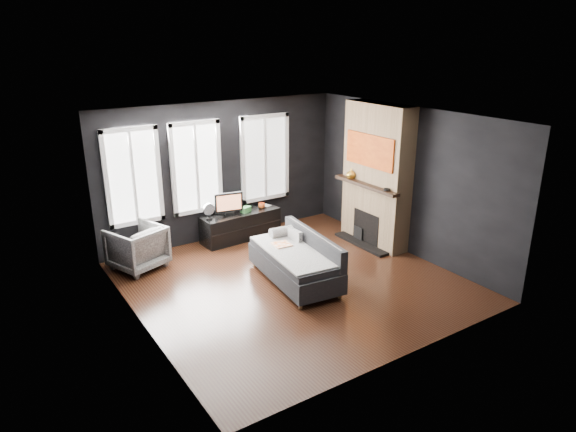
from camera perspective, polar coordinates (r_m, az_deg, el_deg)
floor at (r=8.55m, az=0.54°, el=-7.34°), size 5.00×5.00×0.00m
ceiling at (r=7.72m, az=0.61°, el=10.86°), size 5.00×5.00×0.00m
wall_back at (r=10.13m, az=-7.33°, el=4.97°), size 5.00×0.02×2.70m
wall_left at (r=7.04m, az=-16.62°, el=-2.23°), size 0.02×5.00×2.70m
wall_right at (r=9.59m, az=13.12°, el=3.80°), size 0.02×5.00×2.70m
windows at (r=9.70m, az=-9.91°, el=10.42°), size 4.00×0.16×1.76m
fireplace at (r=9.87m, az=9.82°, el=4.46°), size 0.70×1.62×2.70m
sofa at (r=8.41m, az=0.75°, el=-4.77°), size 1.13×1.97×0.81m
stripe_pillow at (r=8.74m, az=0.79°, el=-2.54°), size 0.09×0.33×0.32m
armchair at (r=9.27m, az=-16.44°, el=-3.14°), size 1.03×1.00×0.84m
media_console at (r=10.26m, az=-5.29°, el=-1.05°), size 1.63×0.60×0.55m
monitor at (r=9.98m, az=-6.61°, el=1.51°), size 0.57×0.22×0.50m
desk_fan at (r=9.79m, az=-8.79°, el=0.53°), size 0.25×0.25×0.33m
mug at (r=10.36m, az=-2.95°, el=1.25°), size 0.14×0.11×0.14m
book at (r=10.45m, az=-2.78°, el=1.57°), size 0.14×0.06×0.20m
storage_box at (r=10.16m, az=-4.72°, el=0.74°), size 0.23×0.19×0.11m
mantel_vase at (r=10.04m, az=7.02°, el=4.69°), size 0.24×0.25×0.19m
mantel_clock at (r=9.34m, az=10.93°, el=2.90°), size 0.15×0.15×0.04m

